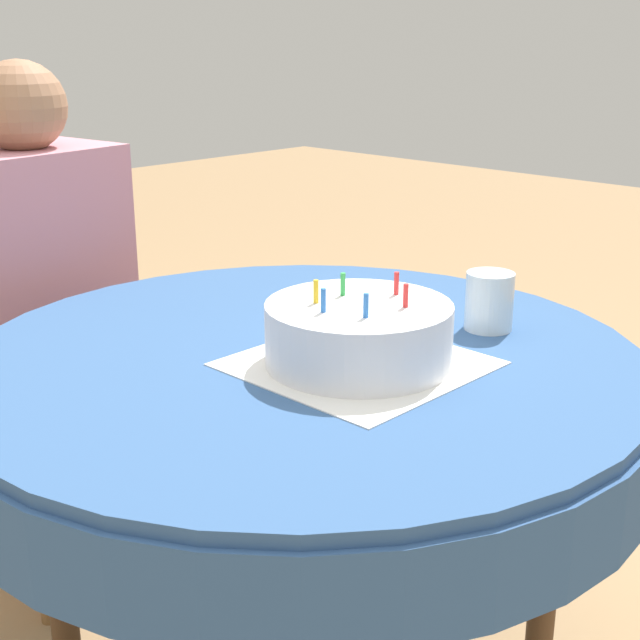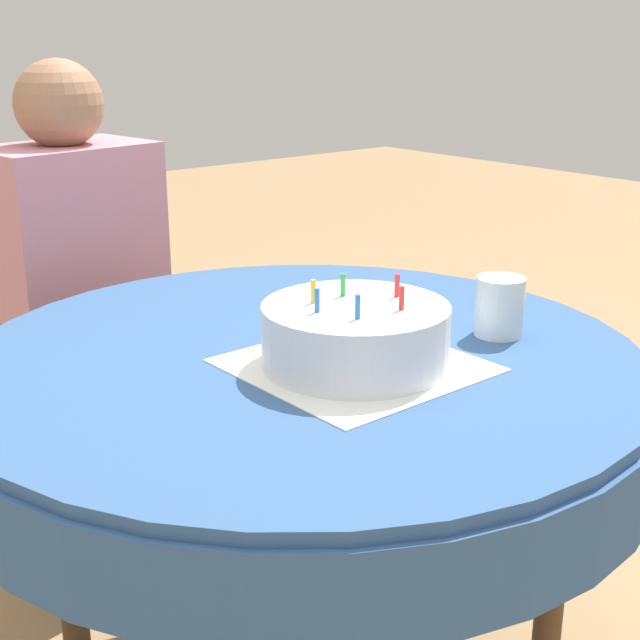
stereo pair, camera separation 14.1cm
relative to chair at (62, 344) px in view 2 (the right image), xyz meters
The scene contains 6 objects.
dining_table 0.90m from the chair, 87.96° to the right, with size 1.13×1.13×0.73m.
chair is the anchor object (origin of this frame).
person 0.22m from the chair, 82.72° to the right, with size 0.40×0.37×1.17m.
napkin 1.02m from the chair, 87.13° to the right, with size 0.34×0.34×0.00m.
birthday_cake 1.04m from the chair, 87.13° to the right, with size 0.29×0.29×0.13m.
drinking_glass 1.13m from the chair, 72.17° to the right, with size 0.08×0.08×0.10m.
Camera 2 is at (-0.85, -1.06, 1.22)m, focal length 50.00 mm.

